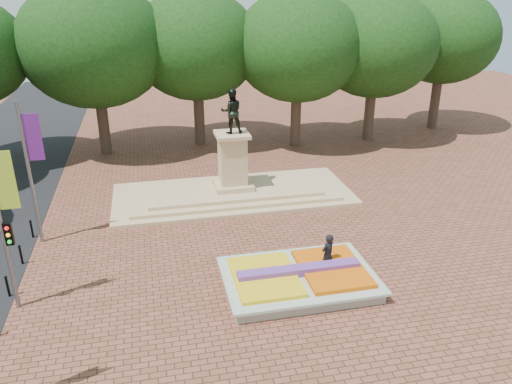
{
  "coord_description": "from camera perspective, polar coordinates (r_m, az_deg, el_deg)",
  "views": [
    {
      "loc": [
        -4.63,
        -19.0,
        11.79
      ],
      "look_at": [
        0.33,
        3.22,
        2.2
      ],
      "focal_mm": 35.0,
      "sensor_mm": 36.0,
      "label": 1
    }
  ],
  "objects": [
    {
      "name": "flower_bed",
      "position": [
        21.25,
        4.98,
        -9.75
      ],
      "size": [
        6.3,
        4.3,
        0.91
      ],
      "color": "gray",
      "rests_on": "ground"
    },
    {
      "name": "banner_poles",
      "position": [
        20.14,
        -27.13,
        -2.99
      ],
      "size": [
        0.88,
        11.17,
        7.0
      ],
      "color": "slate",
      "rests_on": "ground"
    },
    {
      "name": "ground",
      "position": [
        22.84,
        0.96,
        -8.24
      ],
      "size": [
        90.0,
        90.0,
        0.0
      ],
      "primitive_type": "plane",
      "color": "brown",
      "rests_on": "ground"
    },
    {
      "name": "pedestrian",
      "position": [
        21.87,
        8.17,
        -7.09
      ],
      "size": [
        0.84,
        0.74,
        1.93
      ],
      "primitive_type": "imported",
      "rotation": [
        0.0,
        0.0,
        3.63
      ],
      "color": "black",
      "rests_on": "ground"
    },
    {
      "name": "tree_row_back",
      "position": [
        38.0,
        -1.98,
        15.09
      ],
      "size": [
        44.8,
        8.8,
        10.43
      ],
      "color": "#362A1D",
      "rests_on": "ground"
    },
    {
      "name": "monument",
      "position": [
        29.49,
        -2.65,
        1.11
      ],
      "size": [
        14.0,
        6.0,
        6.4
      ],
      "color": "tan",
      "rests_on": "ground"
    },
    {
      "name": "bollard_row",
      "position": [
        21.68,
        -27.26,
        -11.34
      ],
      "size": [
        0.12,
        13.12,
        0.98
      ],
      "color": "black",
      "rests_on": "ground"
    }
  ]
}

